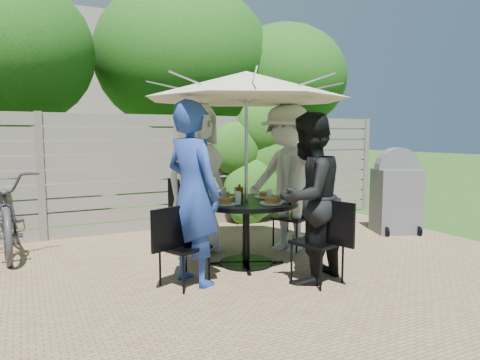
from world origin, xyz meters
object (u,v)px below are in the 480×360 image
glass_back (224,193)px  chair_front (318,259)px  syrup_jug (239,194)px  chair_back (190,230)px  person_back (197,179)px  coffee_cup (238,193)px  bbq_grill (396,195)px  plate_extra (276,199)px  umbrella (246,86)px  glass_front (270,196)px  person_right (288,179)px  person_front (308,198)px  patio_table (246,220)px  plate_left (225,202)px  plate_front (271,202)px  bicycle (5,211)px  glass_left (238,198)px  chair_left (184,263)px  chair_right (293,230)px  plate_right (265,195)px  plate_back (223,196)px  person_left (193,194)px

glass_back → chair_front: bearing=-63.1°
syrup_jug → chair_back: bearing=108.3°
person_back → coffee_cup: (0.32, -0.53, -0.14)m
glass_back → bbq_grill: 3.04m
plate_extra → syrup_jug: 0.43m
umbrella → chair_front: (0.36, -0.89, -1.80)m
chair_back → glass_front: size_ratio=6.67×
umbrella → person_right: size_ratio=1.57×
coffee_cup → person_front: bearing=-73.4°
patio_table → plate_left: bearing=-157.9°
chair_back → glass_back: (0.17, -0.69, 0.56)m
person_front → plate_front: person_front is taller
umbrella → bicycle: umbrella is taller
person_right → chair_back: bearing=-139.3°
umbrella → glass_front: (0.19, -0.20, -1.23)m
umbrella → glass_left: 1.26m
umbrella → syrup_jug: size_ratio=18.72×
person_back → bbq_grill: size_ratio=1.45×
chair_left → chair_right: 1.93m
patio_table → plate_right: size_ratio=5.86×
person_front → plate_back: person_front is taller
person_left → bicycle: size_ratio=0.90×
plate_extra → bbq_grill: bearing=13.6°
coffee_cup → plate_left: bearing=-132.4°
syrup_jug → bbq_grill: (2.90, 0.38, -0.24)m
plate_back → plate_front: 0.72m
chair_front → glass_back: glass_back is taller
plate_extra → syrup_jug: size_ratio=1.50×
umbrella → person_left: (-0.77, -0.31, -1.14)m
umbrella → chair_back: bearing=112.0°
syrup_jug → bicycle: size_ratio=0.08×
glass_left → glass_front: size_ratio=1.00×
glass_front → bbq_grill: bbq_grill is taller
glass_back → bicycle: 2.87m
plate_left → coffee_cup: 0.51m
chair_right → plate_left: 1.43m
chair_back → chair_right: bearing=46.3°
patio_table → umbrella: (0.00, 0.00, 1.53)m
patio_table → plate_back: (-0.14, 0.33, 0.26)m
umbrella → bbq_grill: umbrella is taller
glass_left → umbrella: bearing=44.1°
chair_front → syrup_jug: syrup_jug is taller
chair_back → plate_front: bearing=1.3°
person_right → plate_right: person_right is taller
person_back → bicycle: person_back is taller
glass_left → syrup_jug: syrup_jug is taller
plate_front → glass_left: glass_left is taller
person_front → plate_left: bearing=-66.6°
plate_right → bbq_grill: bbq_grill is taller
chair_left → glass_front: glass_front is taller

